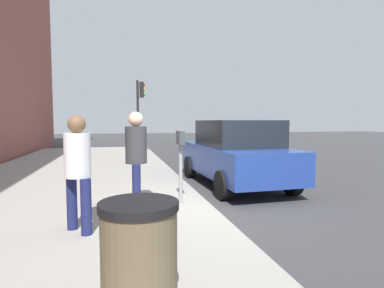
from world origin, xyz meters
TOP-DOWN VIEW (x-y plane):
  - ground_plane at (0.00, 0.00)m, footprint 80.00×80.00m
  - sidewalk_slab at (0.00, 3.00)m, footprint 28.00×6.00m
  - parking_meter at (0.04, 0.55)m, footprint 0.36×0.12m
  - pedestrian_at_meter at (-0.16, 1.40)m, footprint 0.53×0.38m
  - pedestrian_bystander at (-1.18, 2.28)m, footprint 0.44×0.38m
  - parked_sedan_near at (2.05, -1.35)m, footprint 4.46×2.09m
  - traffic_signal at (9.88, 0.66)m, footprint 0.24×0.44m
  - trash_bin at (-3.57, 1.57)m, footprint 0.59×0.59m

SIDE VIEW (x-z plane):
  - ground_plane at x=0.00m, z-range 0.00..0.00m
  - sidewalk_slab at x=0.00m, z-range 0.00..0.15m
  - trash_bin at x=-3.57m, z-range 0.15..1.16m
  - parked_sedan_near at x=2.05m, z-range 0.01..1.78m
  - pedestrian_bystander at x=-1.18m, z-range 0.29..1.97m
  - parking_meter at x=0.04m, z-range 0.46..1.87m
  - pedestrian_at_meter at x=-0.16m, z-range 0.31..2.07m
  - traffic_signal at x=9.88m, z-range 0.78..4.38m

